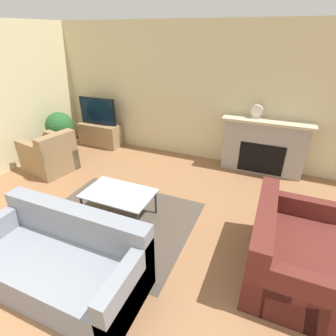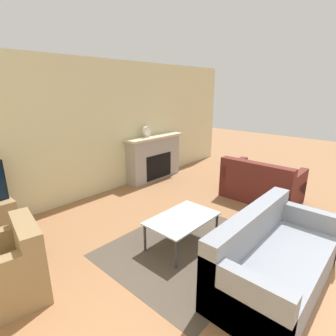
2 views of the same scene
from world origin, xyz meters
name	(u,v)px [view 2 (image 2 of 2)]	position (x,y,z in m)	size (l,w,h in m)	color
wall_back	(86,131)	(0.00, 5.03, 1.35)	(8.91, 0.06, 2.70)	beige
area_rug	(188,247)	(-0.12, 2.38, 0.00)	(2.20, 1.84, 0.00)	#4C4238
fireplace	(154,156)	(1.66, 4.83, 0.55)	(1.61, 0.39, 1.06)	#9E9993
couch_sectional	(273,261)	(-0.04, 1.25, 0.29)	(1.83, 0.87, 0.82)	gray
couch_loveseat	(261,185)	(2.20, 2.35, 0.29)	(0.94, 1.40, 0.82)	#5B231E
armchair_by_window	(1,276)	(-2.17, 3.23, 0.30)	(0.98, 0.89, 0.82)	#8C704C
coffee_table	(182,220)	(-0.12, 2.49, 0.38)	(1.00, 0.64, 0.42)	#333338
mantel_clock	(147,132)	(1.44, 4.83, 1.19)	(0.22, 0.07, 0.25)	beige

